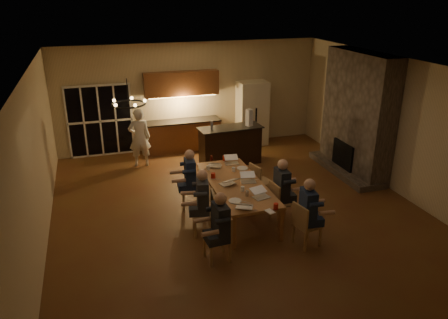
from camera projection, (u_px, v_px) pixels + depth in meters
floor at (237, 210)px, 9.83m from camera, size 9.00×9.00×0.00m
back_wall at (190, 96)px, 13.26m from camera, size 8.00×0.04×3.20m
left_wall at (35, 164)px, 8.13m from camera, size 0.04×9.00×3.20m
right_wall at (398, 126)px, 10.36m from camera, size 0.04×9.00×3.20m
ceiling at (239, 66)px, 8.65m from camera, size 8.00×9.00×0.04m
french_doors at (100, 121)px, 12.67m from camera, size 1.86×0.08×2.10m
fireplace at (358, 114)px, 11.34m from camera, size 0.58×2.50×3.20m
kitchenette at (183, 112)px, 13.04m from camera, size 2.24×0.68×2.40m
refrigerator at (252, 113)px, 13.68m from camera, size 0.90×0.68×2.00m
dining_table at (236, 198)px, 9.52m from camera, size 1.10×2.72×0.75m
bar_island at (230, 146)px, 12.23m from camera, size 1.81×0.79×1.08m
chair_left_near at (217, 238)px, 7.87m from camera, size 0.47×0.47×0.89m
chair_left_mid at (203, 213)px, 8.74m from camera, size 0.50×0.50×0.89m
chair_left_far at (191, 188)px, 9.84m from camera, size 0.51×0.51×0.89m
chair_right_near at (307, 224)px, 8.34m from camera, size 0.53×0.53×0.89m
chair_right_mid at (282, 202)px, 9.23m from camera, size 0.48×0.48×0.89m
chair_right_far at (262, 181)px, 10.19m from camera, size 0.54×0.54×0.89m
person_left_near at (221, 228)px, 7.72m from camera, size 0.64×0.64×1.38m
person_right_near at (308, 212)px, 8.26m from camera, size 0.67×0.67×1.38m
person_left_mid at (203, 202)px, 8.68m from camera, size 0.70×0.70×1.38m
person_right_mid at (281, 190)px, 9.19m from camera, size 0.61×0.61×1.38m
person_left_far at (190, 179)px, 9.72m from camera, size 0.65×0.65×1.38m
standing_person at (140, 138)px, 12.00m from camera, size 0.62×0.42×1.64m
chandelier at (128, 104)px, 7.67m from camera, size 0.60×0.60×0.03m
laptop_a at (244, 202)px, 8.29m from camera, size 0.41×0.40×0.23m
laptop_b at (261, 192)px, 8.68m from camera, size 0.38×0.35×0.23m
laptop_c at (227, 179)px, 9.28m from camera, size 0.39×0.37×0.23m
laptop_d at (248, 177)px, 9.39m from camera, size 0.37×0.34×0.23m
laptop_e at (215, 162)px, 10.20m from camera, size 0.41×0.40×0.23m
laptop_f at (232, 159)px, 10.36m from camera, size 0.36×0.32×0.23m
mug_front at (242, 189)px, 8.98m from camera, size 0.08×0.08×0.10m
mug_mid at (234, 169)px, 9.94m from camera, size 0.08×0.08×0.10m
mug_back at (208, 168)px, 10.04m from camera, size 0.08×0.08×0.10m
redcup_near at (276, 206)px, 8.24m from camera, size 0.09×0.09×0.12m
redcup_mid at (213, 176)px, 9.59m from camera, size 0.10×0.10×0.12m
redcup_far at (225, 158)px, 10.59m from camera, size 0.08×0.08×0.12m
can_silver at (247, 193)px, 8.76m from camera, size 0.07×0.07×0.12m
can_cola at (211, 158)px, 10.57m from camera, size 0.06×0.06×0.12m
plate_near at (260, 192)px, 8.94m from camera, size 0.25×0.25×0.02m
plate_left at (235, 201)px, 8.56m from camera, size 0.26×0.26×0.02m
plate_far at (242, 168)px, 10.12m from camera, size 0.26×0.26×0.02m
notepad at (270, 211)px, 8.16m from camera, size 0.18×0.22×0.01m
bar_bottle at (212, 125)px, 11.80m from camera, size 0.07×0.07×0.24m
bar_blender at (249, 118)px, 12.06m from camera, size 0.20×0.20×0.47m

